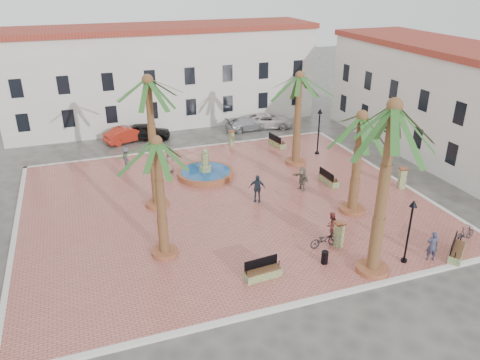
{
  "coord_description": "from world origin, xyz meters",
  "views": [
    {
      "loc": [
        -8.5,
        -26.58,
        14.33
      ],
      "look_at": [
        1.0,
        0.0,
        1.6
      ],
      "focal_mm": 35.0,
      "sensor_mm": 36.0,
      "label": 1
    }
  ],
  "objects_px": {
    "litter_bin": "(325,257)",
    "lamppost_s": "(411,221)",
    "palm_e": "(361,130)",
    "bollard_n": "(231,138)",
    "fountain": "(206,172)",
    "palm_sw": "(157,156)",
    "palm_nw": "(149,94)",
    "bench_ne": "(277,143)",
    "bicycle_a": "(324,240)",
    "bollard_se": "(339,234)",
    "pedestrian_fountain_b": "(257,188)",
    "cyclist_b": "(331,225)",
    "bollard_e": "(402,178)",
    "car_black": "(146,132)",
    "pedestrian_north": "(127,158)",
    "bench_se": "(457,252)",
    "bench_s": "(263,273)",
    "car_white": "(268,121)",
    "bicycle_b": "(465,233)",
    "cyclist_a": "(432,246)",
    "palm_s": "(392,126)",
    "car_silver": "(248,124)",
    "pedestrian_fountain_a": "(169,161)",
    "car_red": "(128,134)",
    "lamppost_e": "(319,124)",
    "bench_e": "(329,179)",
    "pedestrian_east": "(302,179)",
    "palm_ne": "(299,87)"
  },
  "relations": [
    {
      "from": "litter_bin",
      "to": "lamppost_s",
      "type": "bearing_deg",
      "value": -17.67
    },
    {
      "from": "palm_e",
      "to": "bollard_n",
      "type": "xyz_separation_m",
      "value": [
        -3.33,
        14.33,
        -4.79
      ]
    },
    {
      "from": "fountain",
      "to": "palm_sw",
      "type": "xyz_separation_m",
      "value": [
        -4.99,
        -9.41,
        5.43
      ]
    },
    {
      "from": "palm_nw",
      "to": "bench_ne",
      "type": "xyz_separation_m",
      "value": [
        11.98,
        7.76,
        -7.11
      ]
    },
    {
      "from": "litter_bin",
      "to": "bicycle_a",
      "type": "xyz_separation_m",
      "value": [
        0.76,
        1.46,
        0.09
      ]
    },
    {
      "from": "bollard_se",
      "to": "pedestrian_fountain_b",
      "type": "relative_size",
      "value": 0.8
    },
    {
      "from": "bicycle_a",
      "to": "cyclist_b",
      "type": "bearing_deg",
      "value": -49.26
    },
    {
      "from": "bollard_e",
      "to": "car_black",
      "type": "height_order",
      "value": "bollard_e"
    },
    {
      "from": "bicycle_a",
      "to": "pedestrian_north",
      "type": "bearing_deg",
      "value": 28.51
    },
    {
      "from": "bench_ne",
      "to": "bollard_n",
      "type": "bearing_deg",
      "value": 56.88
    },
    {
      "from": "bench_se",
      "to": "bench_ne",
      "type": "xyz_separation_m",
      "value": [
        -2.12,
        19.2,
        -0.0
      ]
    },
    {
      "from": "litter_bin",
      "to": "pedestrian_fountain_b",
      "type": "relative_size",
      "value": 0.38
    },
    {
      "from": "bench_s",
      "to": "car_white",
      "type": "relative_size",
      "value": 0.4
    },
    {
      "from": "fountain",
      "to": "bollard_n",
      "type": "relative_size",
      "value": 3.22
    },
    {
      "from": "bicycle_b",
      "to": "cyclist_a",
      "type": "bearing_deg",
      "value": 97.62
    },
    {
      "from": "bicycle_a",
      "to": "car_white",
      "type": "relative_size",
      "value": 0.35
    },
    {
      "from": "palm_s",
      "to": "bench_s",
      "type": "relative_size",
      "value": 4.58
    },
    {
      "from": "litter_bin",
      "to": "pedestrian_north",
      "type": "distance_m",
      "value": 18.5
    },
    {
      "from": "bicycle_b",
      "to": "car_silver",
      "type": "relative_size",
      "value": 0.35
    },
    {
      "from": "lamppost_s",
      "to": "bollard_e",
      "type": "distance_m",
      "value": 9.73
    },
    {
      "from": "pedestrian_fountain_a",
      "to": "car_red",
      "type": "xyz_separation_m",
      "value": [
        -2.07,
        8.45,
        -0.29
      ]
    },
    {
      "from": "palm_e",
      "to": "pedestrian_fountain_b",
      "type": "bearing_deg",
      "value": 147.36
    },
    {
      "from": "bench_s",
      "to": "bicycle_a",
      "type": "height_order",
      "value": "bench_s"
    },
    {
      "from": "car_black",
      "to": "bollard_e",
      "type": "bearing_deg",
      "value": -121.09
    },
    {
      "from": "palm_sw",
      "to": "pedestrian_fountain_a",
      "type": "distance_m",
      "value": 12.48
    },
    {
      "from": "lamppost_s",
      "to": "bollard_se",
      "type": "xyz_separation_m",
      "value": [
        -2.51,
        2.56,
        -1.7
      ]
    },
    {
      "from": "bench_ne",
      "to": "cyclist_a",
      "type": "distance_m",
      "value": 18.99
    },
    {
      "from": "bicycle_b",
      "to": "bench_s",
      "type": "bearing_deg",
      "value": 78.38
    },
    {
      "from": "car_black",
      "to": "car_red",
      "type": "height_order",
      "value": "car_black"
    },
    {
      "from": "lamppost_e",
      "to": "cyclist_a",
      "type": "distance_m",
      "value": 16.3
    },
    {
      "from": "palm_sw",
      "to": "car_silver",
      "type": "relative_size",
      "value": 1.54
    },
    {
      "from": "bicycle_a",
      "to": "pedestrian_fountain_a",
      "type": "distance_m",
      "value": 14.7
    },
    {
      "from": "cyclist_a",
      "to": "bicycle_b",
      "type": "distance_m",
      "value": 3.29
    },
    {
      "from": "bollard_se",
      "to": "pedestrian_fountain_a",
      "type": "xyz_separation_m",
      "value": [
        -6.69,
        13.66,
        0.07
      ]
    },
    {
      "from": "pedestrian_north",
      "to": "bench_e",
      "type": "bearing_deg",
      "value": -141.53
    },
    {
      "from": "cyclist_b",
      "to": "pedestrian_east",
      "type": "bearing_deg",
      "value": -124.16
    },
    {
      "from": "lamppost_e",
      "to": "pedestrian_north",
      "type": "relative_size",
      "value": 2.24
    },
    {
      "from": "cyclist_a",
      "to": "car_white",
      "type": "distance_m",
      "value": 24.66
    },
    {
      "from": "bench_ne",
      "to": "car_black",
      "type": "height_order",
      "value": "car_black"
    },
    {
      "from": "bollard_se",
      "to": "bollard_n",
      "type": "height_order",
      "value": "bollard_se"
    },
    {
      "from": "bench_e",
      "to": "pedestrian_fountain_b",
      "type": "bearing_deg",
      "value": 95.38
    },
    {
      "from": "palm_ne",
      "to": "car_silver",
      "type": "height_order",
      "value": "palm_ne"
    },
    {
      "from": "palm_e",
      "to": "car_black",
      "type": "distance_m",
      "value": 21.93
    },
    {
      "from": "palm_e",
      "to": "pedestrian_east",
      "type": "bearing_deg",
      "value": 112.37
    },
    {
      "from": "car_black",
      "to": "pedestrian_fountain_a",
      "type": "bearing_deg",
      "value": -160.26
    },
    {
      "from": "bench_ne",
      "to": "car_white",
      "type": "relative_size",
      "value": 0.42
    },
    {
      "from": "pedestrian_fountain_b",
      "to": "bollard_e",
      "type": "bearing_deg",
      "value": 17.06
    },
    {
      "from": "palm_sw",
      "to": "bicycle_a",
      "type": "relative_size",
      "value": 3.97
    },
    {
      "from": "palm_ne",
      "to": "pedestrian_east",
      "type": "xyz_separation_m",
      "value": [
        -1.77,
        -4.65,
        -5.31
      ]
    },
    {
      "from": "bench_se",
      "to": "bench_s",
      "type": "bearing_deg",
      "value": 131.52
    }
  ]
}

